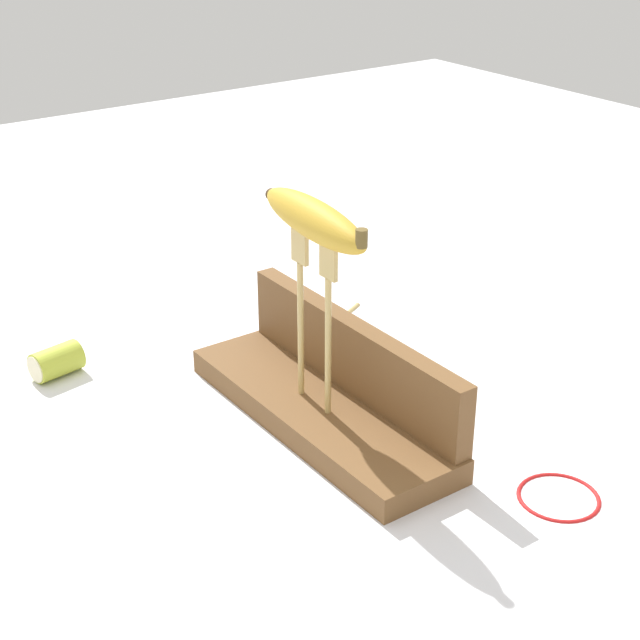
# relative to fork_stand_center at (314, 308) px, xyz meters

# --- Properties ---
(ground_plane) EXTENTS (3.00, 3.00, 0.00)m
(ground_plane) POSITION_rel_fork_stand_center_xyz_m (0.00, 0.01, -0.15)
(ground_plane) COLOR silver
(wooden_board) EXTENTS (0.38, 0.12, 0.03)m
(wooden_board) POSITION_rel_fork_stand_center_xyz_m (0.00, 0.01, -0.13)
(wooden_board) COLOR brown
(wooden_board) RESTS_ON ground
(board_backstop) EXTENTS (0.37, 0.02, 0.08)m
(board_backstop) POSITION_rel_fork_stand_center_xyz_m (0.00, 0.05, -0.07)
(board_backstop) COLOR brown
(board_backstop) RESTS_ON wooden_board
(fork_stand_center) EXTENTS (0.08, 0.01, 0.20)m
(fork_stand_center) POSITION_rel_fork_stand_center_xyz_m (0.00, 0.00, 0.00)
(fork_stand_center) COLOR tan
(fork_stand_center) RESTS_ON wooden_board
(banana_raised_center) EXTENTS (0.19, 0.05, 0.04)m
(banana_raised_center) POSITION_rel_fork_stand_center_xyz_m (-0.00, 0.00, 0.10)
(banana_raised_center) COLOR gold
(banana_raised_center) RESTS_ON fork_stand_center
(fork_fallen_near) EXTENTS (0.09, 0.17, 0.01)m
(fork_fallen_near) POSITION_rel_fork_stand_center_xyz_m (-0.17, 0.13, -0.14)
(fork_fallen_near) COLOR tan
(fork_fallen_near) RESTS_ON ground
(banana_chunk_far) EXTENTS (0.05, 0.07, 0.04)m
(banana_chunk_far) POSITION_rel_fork_stand_center_xyz_m (-0.28, -0.19, -0.13)
(banana_chunk_far) COLOR #B2C138
(banana_chunk_far) RESTS_ON ground
(wire_coil) EXTENTS (0.08, 0.08, 0.00)m
(wire_coil) POSITION_rel_fork_stand_center_xyz_m (0.25, 0.12, -0.14)
(wire_coil) COLOR red
(wire_coil) RESTS_ON ground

